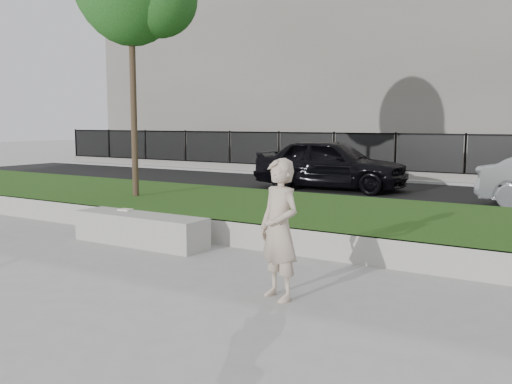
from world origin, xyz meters
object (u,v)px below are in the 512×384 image
Objects in this scene: stone_bench at (140,229)px; book at (125,210)px; man at (279,230)px; car_dark at (331,164)px.

book is (-0.49, 0.17, 0.26)m from stone_bench.
book reaches higher than stone_bench.
man is at bearing -25.22° from book.
stone_bench is at bearing 178.50° from car_dark.
stone_bench is 0.57m from book.
stone_bench is at bearing -23.10° from book.
car_dark reaches higher than stone_bench.
man is 10.12m from car_dark.
man is at bearing -21.34° from stone_bench.
stone_bench is 3.59m from man.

